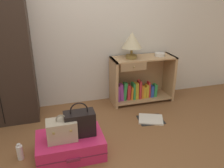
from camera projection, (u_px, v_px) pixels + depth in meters
ground_plane at (111, 158)px, 2.54m from camera, size 9.00×9.00×0.00m
back_wall at (83, 20)px, 3.38m from camera, size 6.40×0.10×2.60m
bookshelf at (140, 81)px, 3.73m from camera, size 1.00×0.39×0.74m
table_lamp at (132, 41)px, 3.42m from camera, size 0.31×0.31×0.39m
bowl at (160, 54)px, 3.62m from camera, size 0.15×0.15×0.05m
suitcase_large at (70, 145)px, 2.55m from camera, size 0.73×0.50×0.23m
train_case at (62, 130)px, 2.42m from camera, size 0.31×0.20×0.30m
handbag at (80, 123)px, 2.49m from camera, size 0.33×0.18×0.39m
bottle at (20, 152)px, 2.49m from camera, size 0.07×0.07×0.19m
open_book_on_floor at (151, 119)px, 3.27m from camera, size 0.42×0.38×0.02m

